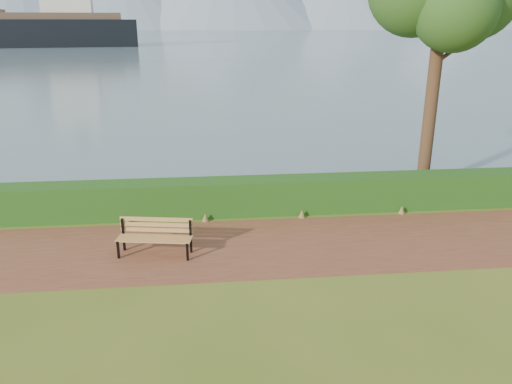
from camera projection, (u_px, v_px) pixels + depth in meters
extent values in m
plane|color=#52611B|center=(252.00, 252.00, 11.93)|extent=(140.00, 140.00, 0.00)
cube|color=brown|center=(251.00, 246.00, 12.21)|extent=(40.00, 3.40, 0.01)
cube|color=#134213|center=(243.00, 196.00, 14.21)|extent=(32.00, 0.85, 1.00)
cube|color=#465E71|center=(203.00, 32.00, 256.57)|extent=(700.00, 510.00, 0.00)
cone|color=slate|center=(190.00, 6.00, 409.88)|extent=(120.00, 120.00, 35.00)
cone|color=slate|center=(380.00, 3.00, 420.08)|extent=(130.00, 130.00, 40.00)
cube|color=black|center=(118.00, 250.00, 11.53)|extent=(0.06, 0.07, 0.43)
cube|color=black|center=(123.00, 235.00, 11.87)|extent=(0.06, 0.07, 0.83)
cube|color=black|center=(121.00, 239.00, 11.67)|extent=(0.13, 0.50, 0.05)
cube|color=black|center=(187.00, 252.00, 11.42)|extent=(0.06, 0.07, 0.43)
cube|color=black|center=(191.00, 237.00, 11.76)|extent=(0.06, 0.07, 0.83)
cube|color=black|center=(189.00, 241.00, 11.56)|extent=(0.13, 0.50, 0.05)
cube|color=#AC7E42|center=(152.00, 242.00, 11.43)|extent=(1.73, 0.38, 0.03)
cube|color=#AC7E42|center=(154.00, 240.00, 11.55)|extent=(1.73, 0.38, 0.03)
cube|color=#AC7E42|center=(155.00, 237.00, 11.66)|extent=(1.73, 0.38, 0.03)
cube|color=#AC7E42|center=(157.00, 235.00, 11.78)|extent=(1.73, 0.38, 0.03)
cube|color=#AC7E42|center=(157.00, 230.00, 11.80)|extent=(1.72, 0.34, 0.10)
cube|color=#AC7E42|center=(156.00, 225.00, 11.75)|extent=(1.72, 0.34, 0.10)
cube|color=#AC7E42|center=(156.00, 219.00, 11.71)|extent=(1.72, 0.34, 0.10)
cylinder|color=#3D2318|center=(434.00, 79.00, 15.24)|extent=(0.40, 0.40, 7.13)
sphere|color=#1D4416|center=(455.00, 9.00, 13.89)|extent=(2.38, 2.38, 2.38)
cylinder|color=#3D2318|center=(451.00, 52.00, 15.03)|extent=(1.04, 0.12, 0.78)
cylinder|color=#3D2318|center=(425.00, 35.00, 14.88)|extent=(0.81, 0.37, 0.71)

